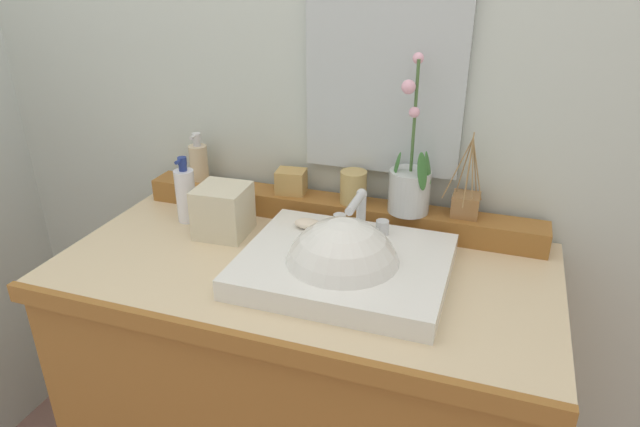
{
  "coord_description": "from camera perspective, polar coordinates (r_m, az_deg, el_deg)",
  "views": [
    {
      "loc": [
        0.42,
        -1.11,
        1.58
      ],
      "look_at": [
        0.04,
        -0.01,
        1.04
      ],
      "focal_mm": 31.52,
      "sensor_mm": 36.0,
      "label": 1
    }
  ],
  "objects": [
    {
      "name": "tissue_box",
      "position": [
        1.5,
        -9.81,
        0.29
      ],
      "size": [
        0.14,
        0.14,
        0.13
      ],
      "primitive_type": "cube",
      "rotation": [
        0.0,
        0.0,
        0.05
      ],
      "color": "beige",
      "rests_on": "vanity_cabinet"
    },
    {
      "name": "wall_back",
      "position": [
        1.61,
        3.51,
        13.42
      ],
      "size": [
        3.06,
        0.2,
        2.51
      ],
      "primitive_type": "cube",
      "color": "silver",
      "rests_on": "ground"
    },
    {
      "name": "trinket_box",
      "position": [
        1.58,
        -2.94,
        3.26
      ],
      "size": [
        0.09,
        0.07,
        0.07
      ],
      "primitive_type": "cube",
      "rotation": [
        0.0,
        0.0,
        0.12
      ],
      "color": "tan",
      "rests_on": "back_ledge"
    },
    {
      "name": "vanity_cabinet",
      "position": [
        1.64,
        -1.46,
        -18.67
      ],
      "size": [
        1.19,
        0.63,
        0.9
      ],
      "color": "#996129",
      "rests_on": "ground"
    },
    {
      "name": "mirror",
      "position": [
        1.47,
        6.54,
        13.89
      ],
      "size": [
        0.41,
        0.02,
        0.52
      ],
      "primitive_type": "cube",
      "color": "silver"
    },
    {
      "name": "soap_bar",
      "position": [
        1.41,
        -1.24,
        -1.05
      ],
      "size": [
        0.07,
        0.04,
        0.02
      ],
      "primitive_type": "ellipsoid",
      "color": "beige",
      "rests_on": "sink_basin"
    },
    {
      "name": "back_ledge",
      "position": [
        1.56,
        1.54,
        0.35
      ],
      "size": [
        1.12,
        0.09,
        0.07
      ],
      "primitive_type": "cube",
      "color": "#996129",
      "rests_on": "vanity_cabinet"
    },
    {
      "name": "potted_plant",
      "position": [
        1.46,
        9.11,
        3.04
      ],
      "size": [
        0.11,
        0.11,
        0.4
      ],
      "color": "silver",
      "rests_on": "back_ledge"
    },
    {
      "name": "sink_basin",
      "position": [
        1.3,
        2.35,
        -5.93
      ],
      "size": [
        0.47,
        0.39,
        0.29
      ],
      "color": "white",
      "rests_on": "vanity_cabinet"
    },
    {
      "name": "lotion_bottle",
      "position": [
        1.59,
        -13.47,
        1.91
      ],
      "size": [
        0.05,
        0.06,
        0.19
      ],
      "color": "white",
      "rests_on": "vanity_cabinet"
    },
    {
      "name": "reed_diffuser",
      "position": [
        1.49,
        14.58,
        1.0
      ],
      "size": [
        0.1,
        0.1,
        0.22
      ],
      "color": "olive",
      "rests_on": "back_ledge"
    },
    {
      "name": "soap_dispenser",
      "position": [
        1.71,
        -12.22,
        5.22
      ],
      "size": [
        0.05,
        0.06,
        0.14
      ],
      "color": "beige",
      "rests_on": "back_ledge"
    },
    {
      "name": "tumbler_cup",
      "position": [
        1.51,
        3.41,
        2.69
      ],
      "size": [
        0.07,
        0.07,
        0.09
      ],
      "primitive_type": "cylinder",
      "color": "tan",
      "rests_on": "back_ledge"
    }
  ]
}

